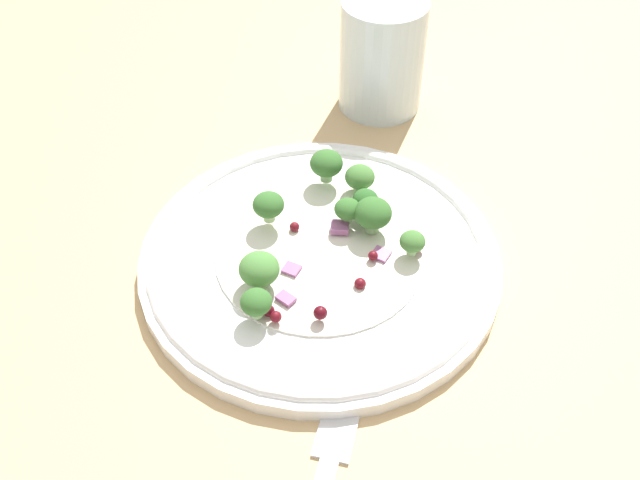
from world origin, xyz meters
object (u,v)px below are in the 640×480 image
Objects in this scene: broccoli_floret_0 at (268,206)px; water_glass at (382,55)px; broccoli_floret_2 at (373,214)px; broccoli_floret_1 at (347,210)px; plate at (320,257)px.

water_glass reaches higher than broccoli_floret_0.
broccoli_floret_2 is at bearing -167.35° from broccoli_floret_0.
broccoli_floret_0 is 0.84× the size of broccoli_floret_2.
broccoli_floret_0 is 6.10cm from broccoli_floret_1.
broccoli_floret_0 is at bearing 79.50° from water_glass.
broccoli_floret_2 is at bearing 102.09° from water_glass.
plate is 2.58× the size of water_glass.
water_glass is (-3.81, -20.58, 1.89)cm from broccoli_floret_0.
broccoli_floret_1 is at bearing 96.12° from water_glass.
broccoli_floret_2 is at bearing -179.69° from broccoli_floret_1.
broccoli_floret_0 reaches higher than plate.
plate is 5.59cm from broccoli_floret_0.
broccoli_floret_2 is (-3.17, -3.41, 2.35)cm from plate.
broccoli_floret_0 is at bearing -19.45° from plate.
broccoli_floret_0 is at bearing 16.70° from broccoli_floret_1.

